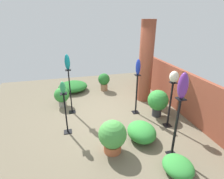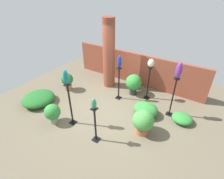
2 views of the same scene
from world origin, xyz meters
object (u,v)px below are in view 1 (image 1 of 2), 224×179
Objects in this scene: potted_plant_near_pillar at (62,96)px; potted_plant_front_left at (113,136)px; pedestal_ivory at (170,107)px; pedestal_violet at (175,131)px; art_vase_ivory at (174,77)px; pedestal_teal at (70,94)px; art_vase_teal at (67,62)px; pedestal_jade at (66,115)px; art_vase_jade at (63,88)px; art_vase_cobalt at (138,67)px; art_vase_violet at (183,86)px; pedestal_cobalt at (136,96)px; potted_plant_walkway_edge at (158,101)px; brick_pillar at (146,63)px; potted_plant_mid_right at (104,81)px.

potted_plant_front_left reaches higher than potted_plant_near_pillar.
pedestal_ivory is at bearing 108.70° from potted_plant_front_left.
art_vase_ivory is (-1.01, 0.49, 0.79)m from pedestal_violet.
art_vase_ivory reaches higher than pedestal_teal.
potted_plant_front_left is (1.98, 0.79, -1.19)m from art_vase_teal.
pedestal_jade is 3.68× the size of art_vase_jade.
pedestal_ivory is at bearing 33.09° from art_vase_cobalt.
pedestal_jade is at bearing -122.63° from art_vase_violet.
art_vase_violet is at bearing 57.37° from pedestal_jade.
pedestal_cobalt is (0.51, 1.92, -0.07)m from pedestal_teal.
pedestal_jade is 1.45× the size of potted_plant_front_left.
pedestal_violet is at bearing 39.85° from pedestal_teal.
potted_plant_walkway_edge is (-1.57, 0.46, -0.14)m from pedestal_violet.
potted_plant_front_left is (2.30, -1.75, -0.95)m from brick_pillar.
art_vase_ivory is at bearing 153.97° from art_vase_violet.
art_vase_teal is 2.34m from potted_plant_mid_right.
potted_plant_mid_right is 3.53m from potted_plant_front_left.
pedestal_ivory is 2.50× the size of art_vase_violet.
pedestal_teal is at bearing -104.84° from pedestal_cobalt.
art_vase_violet reaches higher than potted_plant_walkway_edge.
potted_plant_walkway_edge reaches higher than potted_plant_front_left.
art_vase_violet is at bearing 38.10° from potted_plant_near_pillar.
pedestal_cobalt is at bearing -121.06° from potted_plant_walkway_edge.
brick_pillar is 9.10× the size of art_vase_jade.
pedestal_ivory is 0.83m from art_vase_ivory.
potted_plant_walkway_edge is at bearing 93.95° from art_vase_jade.
potted_plant_front_left is at bearing -71.30° from art_vase_ivory.
art_vase_cobalt is (0.51, 1.92, 0.83)m from pedestal_teal.
art_vase_ivory is at bearing 108.70° from potted_plant_front_left.
pedestal_teal reaches higher than potted_plant_walkway_edge.
art_vase_teal is 2.44m from potted_plant_front_left.
pedestal_violet is at bearing 70.54° from potted_plant_front_left.
potted_plant_front_left is at bearing 44.79° from art_vase_jade.
pedestal_cobalt reaches higher than potted_plant_near_pillar.
art_vase_cobalt is 0.56× the size of potted_plant_walkway_edge.
brick_pillar is 1.93m from potted_plant_mid_right.
art_vase_cobalt is 1.06m from art_vase_ivory.
brick_pillar is at bearing 116.41° from pedestal_jade.
potted_plant_near_pillar is (-2.92, -2.29, -0.25)m from pedestal_violet.
art_vase_cobalt is at bearing 65.02° from potted_plant_near_pillar.
pedestal_teal is at bearing -140.15° from art_vase_violet.
brick_pillar is 2.47× the size of pedestal_jade.
potted_plant_mid_right is at bearing -158.35° from pedestal_ivory.
pedestal_jade is 2.34m from art_vase_cobalt.
potted_plant_walkway_edge is at bearing 124.23° from potted_plant_front_left.
pedestal_jade is 2.14m from pedestal_cobalt.
pedestal_violet is at bearing -11.14° from brick_pillar.
art_vase_cobalt reaches higher than pedestal_violet.
pedestal_jade is 1.56× the size of potted_plant_mid_right.
brick_pillar is at bearing 86.05° from potted_plant_near_pillar.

